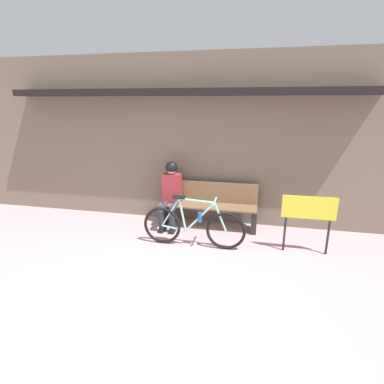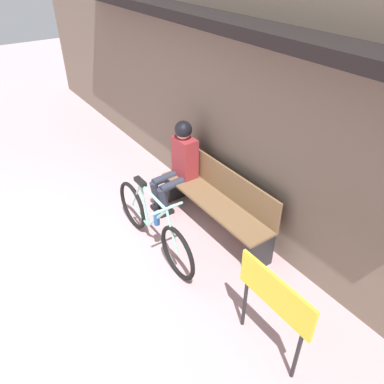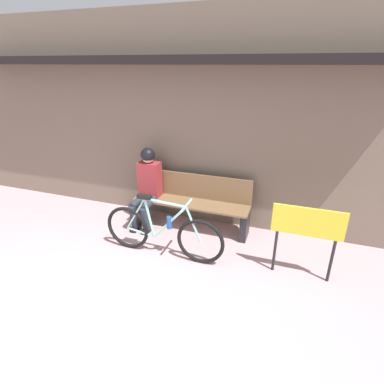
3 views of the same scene
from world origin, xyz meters
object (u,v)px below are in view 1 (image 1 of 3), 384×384
at_px(person_seated, 171,190).
at_px(signboard, 309,212).
at_px(park_bench_near, 208,206).
at_px(bicycle, 193,226).

distance_m(person_seated, signboard, 2.47).
relative_size(park_bench_near, person_seated, 1.45).
xyz_separation_m(bicycle, signboard, (1.79, 0.16, 0.33)).
bearing_deg(person_seated, signboard, -14.29).
relative_size(person_seated, signboard, 1.34).
height_order(bicycle, signboard, signboard).
xyz_separation_m(person_seated, signboard, (2.39, -0.61, -0.03)).
xyz_separation_m(park_bench_near, person_seated, (-0.71, -0.11, 0.31)).
relative_size(park_bench_near, bicycle, 1.07).
bearing_deg(park_bench_near, bicycle, -97.05).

